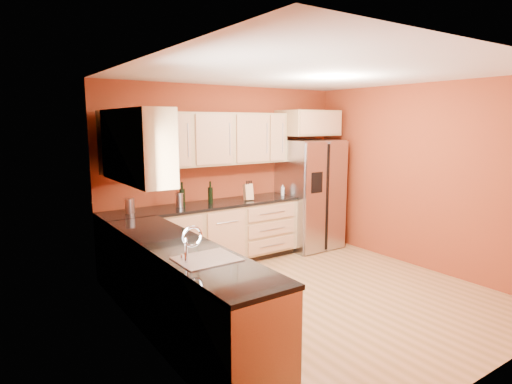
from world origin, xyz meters
TOP-DOWN VIEW (x-y plane):
  - floor at (0.00, 0.00)m, footprint 4.00×4.00m
  - ceiling at (0.00, 0.00)m, footprint 4.00×4.00m
  - wall_back at (0.00, 2.00)m, footprint 4.00×0.04m
  - wall_front at (0.00, -2.00)m, footprint 4.00×0.04m
  - wall_left at (-2.00, 0.00)m, footprint 0.04×4.00m
  - wall_right at (2.00, 0.00)m, footprint 0.04×4.00m
  - base_cabinets_back at (-0.55, 1.70)m, footprint 2.90×0.60m
  - base_cabinets_left at (-1.70, 0.00)m, footprint 0.60×2.80m
  - countertop_back at (-0.55, 1.69)m, footprint 2.90×0.62m
  - countertop_left at (-1.69, 0.00)m, footprint 0.62×2.80m
  - upper_cabinets_back at (-0.25, 1.83)m, footprint 2.30×0.33m
  - upper_cabinets_left at (-1.83, 0.72)m, footprint 0.33×1.35m
  - corner_upper_cabinet at (-1.67, 1.67)m, footprint 0.67×0.67m
  - over_fridge_cabinet at (1.35, 1.70)m, footprint 0.92×0.60m
  - refrigerator at (1.35, 1.62)m, footprint 0.90×0.75m
  - window at (-1.98, -0.50)m, footprint 0.03×0.90m
  - sink_faucet at (-1.69, -0.50)m, footprint 0.50×0.42m
  - canister_left at (-0.92, 1.71)m, footprint 0.13×0.13m
  - canister_right at (-1.61, 1.71)m, footprint 0.14×0.14m
  - wine_bottle_a at (-0.90, 1.69)m, footprint 0.09×0.09m
  - wine_bottle_b at (-0.46, 1.70)m, footprint 0.09×0.09m
  - knife_block at (0.14, 1.62)m, footprint 0.14×0.13m
  - soap_dispenser at (0.80, 1.65)m, footprint 0.07×0.07m

SIDE VIEW (x-z plane):
  - floor at x=0.00m, z-range 0.00..0.00m
  - base_cabinets_back at x=-0.55m, z-range 0.00..0.88m
  - base_cabinets_left at x=-1.70m, z-range 0.00..0.88m
  - refrigerator at x=1.35m, z-range 0.00..1.78m
  - countertop_back at x=-0.55m, z-range 0.88..0.92m
  - countertop_left at x=-1.69m, z-range 0.88..0.92m
  - soap_dispenser at x=0.80m, z-range 0.92..1.09m
  - canister_right at x=-1.61m, z-range 0.92..1.11m
  - canister_left at x=-0.92m, z-range 0.92..1.12m
  - knife_block at x=0.14m, z-range 0.92..1.16m
  - sink_faucet at x=-1.69m, z-range 0.92..1.22m
  - wine_bottle_b at x=-0.46m, z-range 0.92..1.24m
  - wine_bottle_a at x=-0.90m, z-range 0.92..1.26m
  - wall_back at x=0.00m, z-range 0.00..2.60m
  - wall_front at x=0.00m, z-range 0.00..2.60m
  - wall_left at x=-2.00m, z-range 0.00..2.60m
  - wall_right at x=2.00m, z-range 0.00..2.60m
  - window at x=-1.98m, z-range 1.05..2.05m
  - upper_cabinets_back at x=-0.25m, z-range 1.45..2.20m
  - upper_cabinets_left at x=-1.83m, z-range 1.45..2.20m
  - corner_upper_cabinet at x=-1.67m, z-range 1.45..2.20m
  - over_fridge_cabinet at x=1.35m, z-range 1.85..2.25m
  - ceiling at x=0.00m, z-range 2.60..2.60m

